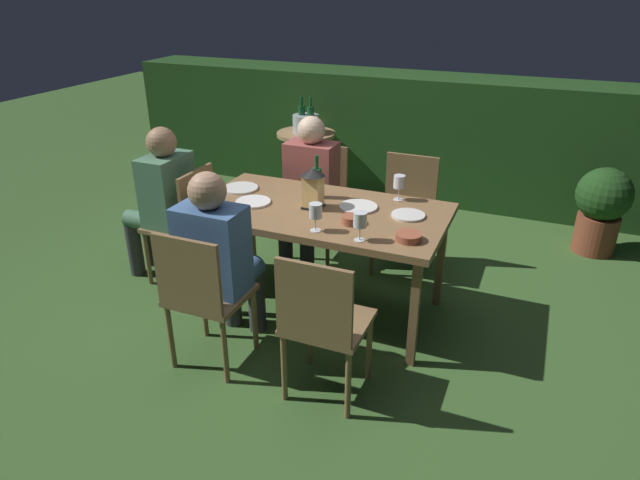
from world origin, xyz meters
TOP-DOWN VIEW (x-y plane):
  - ground_plane at (0.00, 0.00)m, footprint 16.00×16.00m
  - dining_table at (0.00, 0.00)m, footprint 1.60×0.87m
  - chair_side_left_a at (-0.36, -0.83)m, footprint 0.42×0.40m
  - person_in_blue at (-0.36, -0.63)m, footprint 0.38×0.47m
  - chair_side_left_b at (0.36, -0.83)m, footprint 0.42×0.40m
  - chair_side_right_b at (0.36, 0.83)m, footprint 0.42×0.40m
  - chair_head_near at (-1.05, 0.00)m, footprint 0.40×0.42m
  - person_in_green at (-1.25, 0.00)m, footprint 0.48×0.38m
  - chair_side_right_a at (-0.36, 0.83)m, footprint 0.42×0.40m
  - person_in_rust at (-0.36, 0.63)m, footprint 0.38×0.47m
  - lantern_centerpiece at (-0.05, -0.00)m, footprint 0.15×0.15m
  - green_bottle_on_table at (-0.10, 0.18)m, footprint 0.07×0.07m
  - wine_glass_a at (0.39, -0.35)m, footprint 0.08×0.08m
  - wine_glass_b at (0.42, 0.34)m, footprint 0.08×0.08m
  - wine_glass_c at (0.11, -0.32)m, footprint 0.08×0.08m
  - plate_a at (0.22, 0.11)m, footprint 0.24×0.24m
  - plate_b at (0.55, 0.10)m, footprint 0.21×0.21m
  - plate_c at (-0.44, -0.08)m, footprint 0.23×0.23m
  - plate_d at (-0.65, 0.12)m, footprint 0.24×0.24m
  - bowl_olives at (0.26, -0.14)m, footprint 0.12×0.12m
  - bowl_bread at (0.64, -0.24)m, footprint 0.15×0.15m
  - side_table at (-0.93, 1.88)m, footprint 0.58×0.58m
  - ice_bucket at (-0.93, 1.88)m, footprint 0.26×0.26m
  - hedge_backdrop at (0.00, 2.48)m, footprint 6.14×0.62m
  - potted_plant_by_hedge at (1.76, 1.69)m, footprint 0.43×0.43m

SIDE VIEW (x-z plane):
  - ground_plane at x=0.00m, z-range 0.00..0.00m
  - potted_plant_by_hedge at x=1.76m, z-range 0.04..0.75m
  - side_table at x=-0.93m, z-range 0.12..0.81m
  - chair_side_left_a at x=-0.36m, z-range 0.05..0.92m
  - chair_side_left_b at x=0.36m, z-range 0.05..0.92m
  - chair_side_right_b at x=0.36m, z-range 0.05..0.92m
  - chair_head_near at x=-1.05m, z-range 0.05..0.92m
  - chair_side_right_a at x=-0.36m, z-range 0.05..0.92m
  - hedge_backdrop at x=0.00m, z-range 0.00..1.21m
  - person_in_blue at x=-0.36m, z-range 0.06..1.21m
  - person_in_green at x=-1.25m, z-range 0.06..1.21m
  - person_in_rust at x=-0.36m, z-range 0.06..1.21m
  - dining_table at x=0.00m, z-range 0.31..1.05m
  - plate_a at x=0.22m, z-range 0.74..0.75m
  - plate_b at x=0.55m, z-range 0.74..0.75m
  - plate_c at x=-0.44m, z-range 0.74..0.75m
  - plate_d at x=-0.65m, z-range 0.74..0.75m
  - bowl_bread at x=0.64m, z-range 0.74..0.78m
  - bowl_olives at x=0.26m, z-range 0.74..0.79m
  - ice_bucket at x=-0.93m, z-range 0.62..0.96m
  - green_bottle_on_table at x=-0.10m, z-range 0.70..0.99m
  - wine_glass_a at x=0.39m, z-range 0.77..0.94m
  - wine_glass_b at x=0.42m, z-range 0.77..0.94m
  - wine_glass_c at x=0.11m, z-range 0.77..0.94m
  - lantern_centerpiece at x=-0.05m, z-range 0.75..1.02m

